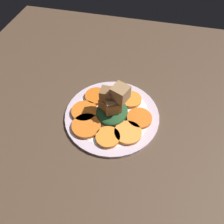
# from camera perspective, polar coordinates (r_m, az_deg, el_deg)

# --- Properties ---
(table_slab) EXTENTS (1.20, 1.20, 0.02)m
(table_slab) POSITION_cam_1_polar(r_m,az_deg,el_deg) (0.69, -0.00, -1.61)
(table_slab) COLOR #4C3828
(table_slab) RESTS_ON ground
(plate) EXTENTS (0.29, 0.29, 0.01)m
(plate) POSITION_cam_1_polar(r_m,az_deg,el_deg) (0.68, -0.00, -0.84)
(plate) COLOR silver
(plate) RESTS_ON table_slab
(carrot_slice_0) EXTENTS (0.07, 0.07, 0.01)m
(carrot_slice_0) POSITION_cam_1_polar(r_m,az_deg,el_deg) (0.62, -1.08, -6.58)
(carrot_slice_0) COLOR orange
(carrot_slice_0) RESTS_ON plate
(carrot_slice_1) EXTENTS (0.08, 0.08, 0.01)m
(carrot_slice_1) POSITION_cam_1_polar(r_m,az_deg,el_deg) (0.63, 4.16, -5.41)
(carrot_slice_1) COLOR orange
(carrot_slice_1) RESTS_ON plate
(carrot_slice_2) EXTENTS (0.08, 0.08, 0.01)m
(carrot_slice_2) POSITION_cam_1_polar(r_m,az_deg,el_deg) (0.66, 7.22, -1.30)
(carrot_slice_2) COLOR orange
(carrot_slice_2) RESTS_ON plate
(carrot_slice_3) EXTENTS (0.07, 0.07, 0.01)m
(carrot_slice_3) POSITION_cam_1_polar(r_m,az_deg,el_deg) (0.71, 4.93, 3.28)
(carrot_slice_3) COLOR orange
(carrot_slice_3) RESTS_ON plate
(carrot_slice_4) EXTENTS (0.07, 0.07, 0.01)m
(carrot_slice_4) POSITION_cam_1_polar(r_m,az_deg,el_deg) (0.72, 0.48, 4.75)
(carrot_slice_4) COLOR orange
(carrot_slice_4) RESTS_ON plate
(carrot_slice_5) EXTENTS (0.07, 0.07, 0.01)m
(carrot_slice_5) POSITION_cam_1_polar(r_m,az_deg,el_deg) (0.71, -4.20, 4.15)
(carrot_slice_5) COLOR orange
(carrot_slice_5) RESTS_ON plate
(carrot_slice_6) EXTENTS (0.08, 0.08, 0.01)m
(carrot_slice_6) POSITION_cam_1_polar(r_m,az_deg,el_deg) (0.68, -7.23, 0.20)
(carrot_slice_6) COLOR orange
(carrot_slice_6) RESTS_ON plate
(carrot_slice_7) EXTENTS (0.09, 0.09, 0.01)m
(carrot_slice_7) POSITION_cam_1_polar(r_m,az_deg,el_deg) (0.64, -6.72, -3.62)
(carrot_slice_7) COLOR orange
(carrot_slice_7) RESTS_ON plate
(center_pile) EXTENTS (0.11, 0.10, 0.11)m
(center_pile) POSITION_cam_1_polar(r_m,az_deg,el_deg) (0.64, 0.15, 1.74)
(center_pile) COLOR #1E4723
(center_pile) RESTS_ON plate
(fork) EXTENTS (0.18, 0.06, 0.00)m
(fork) POSITION_cam_1_polar(r_m,az_deg,el_deg) (0.67, -6.14, -0.28)
(fork) COLOR silver
(fork) RESTS_ON plate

